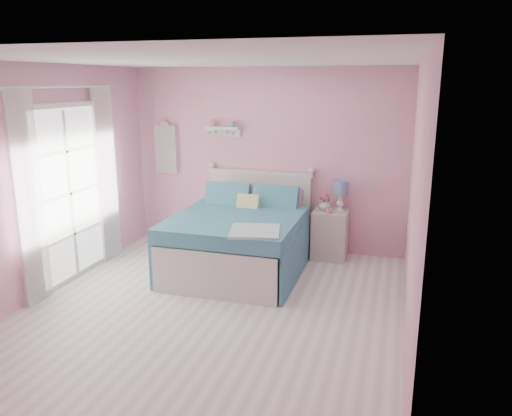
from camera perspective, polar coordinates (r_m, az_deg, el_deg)
The scene contains 13 objects.
floor at distance 5.53m, azimuth -5.14°, elevation -11.51°, with size 4.50×4.50×0.00m, color silver.
room_shell at distance 5.04m, azimuth -5.54°, elevation 4.90°, with size 4.50×4.50×4.50m.
bed at distance 6.50m, azimuth -1.81°, elevation -3.67°, with size 1.58×2.00×1.15m.
nightstand at distance 6.99m, azimuth 8.43°, elevation -3.02°, with size 0.47×0.46×0.68m.
table_lamp at distance 6.88m, azimuth 9.64°, elevation 2.06°, with size 0.21×0.21×0.42m.
vase at distance 6.89m, azimuth 7.83°, elevation 0.37°, with size 0.16×0.16×0.16m, color silver.
teacup at distance 6.79m, azimuth 8.29°, elevation -0.26°, with size 0.09×0.09×0.07m, color pink.
roses at distance 6.86m, azimuth 7.85°, elevation 1.33°, with size 0.14×0.11×0.12m.
wall_shelf at distance 7.28m, azimuth -3.76°, elevation 9.02°, with size 0.50×0.15×0.25m.
hanging_dress at distance 7.67m, azimuth -10.28°, elevation 6.58°, with size 0.34×0.03×0.72m, color white.
french_door at distance 6.45m, azimuth -20.55°, elevation 1.51°, with size 0.04×1.32×2.16m.
curtain_near at distance 5.83m, azimuth -24.55°, elevation 0.90°, with size 0.04×0.40×2.32m, color white.
curtain_far at distance 7.00m, azimuth -16.69°, elevation 3.65°, with size 0.04×0.40×2.32m, color white.
Camera 1 is at (1.86, -4.62, 2.41)m, focal length 35.00 mm.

